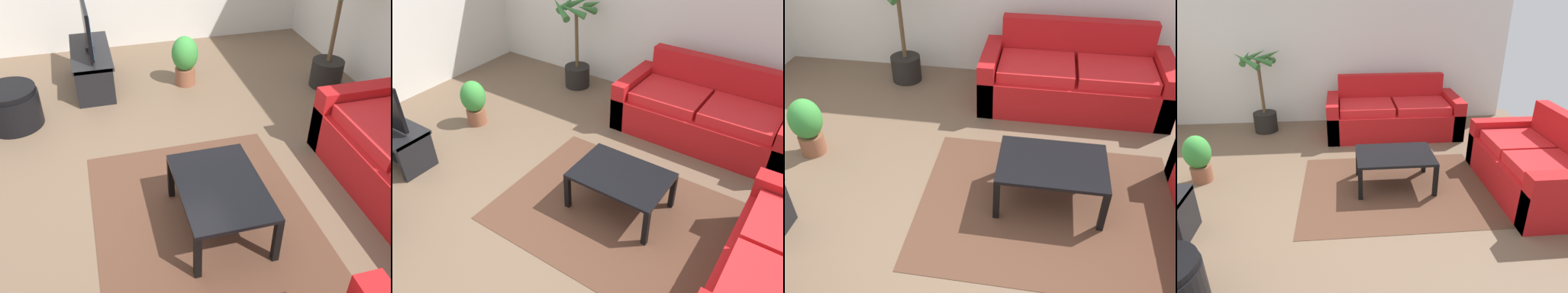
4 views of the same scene
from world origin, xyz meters
The scene contains 7 objects.
ground_plane centered at (0.00, 0.00, 0.00)m, with size 6.60×6.60×0.00m, color brown.
wall_back centered at (0.00, 3.00, 1.35)m, with size 6.00×0.06×2.70m, color silver.
couch_main centered at (0.93, 2.28, 0.30)m, with size 2.09×0.90×0.90m.
coffee_table centered at (0.72, 0.63, 0.36)m, with size 0.90×0.62×0.41m.
area_rug centered at (0.72, 0.53, 0.00)m, with size 2.20×1.70×0.01m, color #513323.
potted_palm centered at (-1.16, 2.55, 0.54)m, with size 0.73×0.76×1.34m.
potted_plant_small centered at (-1.63, 0.93, 0.33)m, with size 0.31×0.31×0.60m.
Camera 2 is at (2.03, -1.88, 2.77)m, focal length 35.83 mm.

